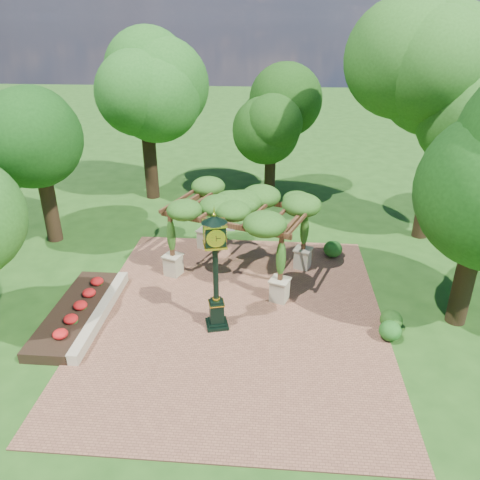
{
  "coord_description": "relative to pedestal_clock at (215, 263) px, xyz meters",
  "views": [
    {
      "loc": [
        1.21,
        -12.41,
        9.35
      ],
      "look_at": [
        0.0,
        2.5,
        2.2
      ],
      "focal_mm": 35.0,
      "sensor_mm": 36.0,
      "label": 1
    }
  ],
  "objects": [
    {
      "name": "tree_north",
      "position": [
        1.43,
        12.64,
        2.2
      ],
      "size": [
        3.67,
        3.67,
        6.75
      ],
      "color": "#2F2112",
      "rests_on": "ground"
    },
    {
      "name": "pergola",
      "position": [
        0.42,
        3.8,
        0.27
      ],
      "size": [
        6.01,
        4.83,
        3.28
      ],
      "rotation": [
        0.0,
        0.0,
        -0.35
      ],
      "color": "tan",
      "rests_on": "brick_plaza"
    },
    {
      "name": "tree_east_far",
      "position": [
        8.62,
        7.89,
        4.1
      ],
      "size": [
        5.08,
        5.08,
        9.49
      ],
      "color": "black",
      "rests_on": "ground"
    },
    {
      "name": "brick_plaza",
      "position": [
        0.6,
        0.66,
        -2.41
      ],
      "size": [
        10.0,
        12.0,
        0.04
      ],
      "primitive_type": "cube",
      "color": "brown",
      "rests_on": "ground"
    },
    {
      "name": "border_wall",
      "position": [
        -4.0,
        0.16,
        -2.23
      ],
      "size": [
        0.35,
        5.0,
        0.4
      ],
      "primitive_type": "cube",
      "color": "#C6B793",
      "rests_on": "ground"
    },
    {
      "name": "shrub_back",
      "position": [
        4.32,
        5.36,
        -2.03
      ],
      "size": [
        0.96,
        0.96,
        0.71
      ],
      "primitive_type": "ellipsoid",
      "rotation": [
        0.0,
        0.0,
        -0.24
      ],
      "color": "#1F591A",
      "rests_on": "brick_plaza"
    },
    {
      "name": "shrub_mid",
      "position": [
        5.73,
        0.32,
        -2.06
      ],
      "size": [
        0.81,
        0.81,
        0.65
      ],
      "primitive_type": "ellipsoid",
      "rotation": [
        0.0,
        0.0,
        0.13
      ],
      "color": "#214C15",
      "rests_on": "brick_plaza"
    },
    {
      "name": "ground",
      "position": [
        0.6,
        -0.34,
        -2.43
      ],
      "size": [
        120.0,
        120.0,
        0.0
      ],
      "primitive_type": "plane",
      "color": "#1E4714",
      "rests_on": "ground"
    },
    {
      "name": "sundial",
      "position": [
        -0.41,
        7.97,
        -2.01
      ],
      "size": [
        0.6,
        0.6,
        0.96
      ],
      "rotation": [
        0.0,
        0.0,
        0.15
      ],
      "color": "gray",
      "rests_on": "ground"
    },
    {
      "name": "pedestal_clock",
      "position": [
        0.0,
        0.0,
        0.0
      ],
      "size": [
        0.98,
        0.98,
        4.05
      ],
      "rotation": [
        0.0,
        0.0,
        0.26
      ],
      "color": "black",
      "rests_on": "brick_plaza"
    },
    {
      "name": "shrub_front",
      "position": [
        5.58,
        -0.27,
        -2.07
      ],
      "size": [
        0.75,
        0.75,
        0.63
      ],
      "primitive_type": "ellipsoid",
      "rotation": [
        0.0,
        0.0,
        0.07
      ],
      "color": "#1C5618",
      "rests_on": "brick_plaza"
    },
    {
      "name": "tree_west_near",
      "position": [
        -8.33,
        6.12,
        3.16
      ],
      "size": [
        4.2,
        4.2,
        8.15
      ],
      "color": "#372416",
      "rests_on": "ground"
    },
    {
      "name": "tree_west_far",
      "position": [
        -5.22,
        12.1,
        3.56
      ],
      "size": [
        4.64,
        4.64,
        8.74
      ],
      "color": "black",
      "rests_on": "ground"
    },
    {
      "name": "flower_bed",
      "position": [
        -4.9,
        0.16,
        -2.25
      ],
      "size": [
        1.5,
        5.0,
        0.36
      ],
      "primitive_type": "cube",
      "color": "red",
      "rests_on": "ground"
    }
  ]
}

